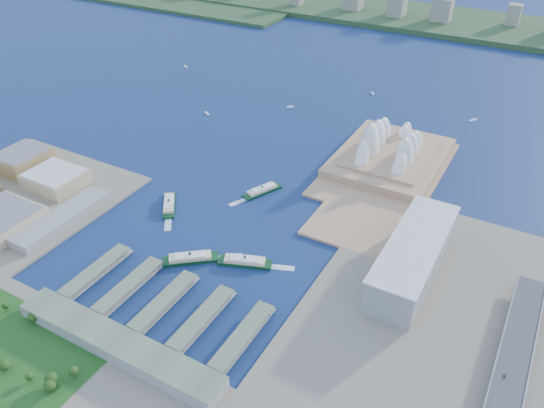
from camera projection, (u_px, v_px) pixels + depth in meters
The scene contains 19 objects.
ground at pixel (201, 255), 542.17m from camera, with size 3000.00×3000.00×0.00m, color #0F1F47.
east_land at pixel (417, 388), 407.62m from camera, with size 240.00×500.00×3.00m, color gray.
peninsula at pixel (386, 169), 685.11m from camera, with size 135.00×220.00×3.00m, color tan.
far_shore at pixel (445, 21), 1245.61m from camera, with size 2200.00×260.00×12.00m, color #2D4926.
opera_house at pixel (393, 141), 683.45m from camera, with size 134.00×180.00×58.00m, color white, non-canonical shape.
toaster_building at pixel (413, 256), 509.04m from camera, with size 45.00×155.00×35.00m, color gray.
ferry_wharves at pixel (164, 302), 479.78m from camera, with size 184.00×90.00×9.30m, color #5C684F, non-canonical shape.
terminal_building at pixel (118, 345), 433.66m from camera, with size 200.00×28.00×12.00m, color gray.
far_skyline at pixel (446, 8), 1212.40m from camera, with size 1900.00×140.00×55.00m, color gray, non-canonical shape.
ferry_a at pixel (169, 203), 613.29m from camera, with size 13.12×51.56×9.75m, color #0D3718, non-canonical shape.
ferry_b at pixel (262, 189), 638.04m from camera, with size 12.90×50.68×9.58m, color #0D3718, non-canonical shape.
ferry_c at pixel (190, 257), 532.34m from camera, with size 14.32×56.26×10.64m, color #0D3718, non-canonical shape.
ferry_d at pixel (245, 260), 528.51m from camera, with size 13.77×54.10×10.23m, color #0D3718, non-canonical shape.
boat_a at pixel (207, 113), 828.01m from camera, with size 3.12×12.49×2.41m, color white, non-canonical shape.
boat_b at pixel (290, 107), 847.39m from camera, with size 3.83×10.94×2.95m, color white, non-canonical shape.
boat_c at pixel (473, 120), 806.81m from camera, with size 3.80×13.03×2.93m, color white, non-canonical shape.
boat_d at pixel (186, 66), 1003.21m from camera, with size 3.37×15.43×2.60m, color white, non-canonical shape.
boat_e at pixel (373, 93), 894.37m from camera, with size 3.47×10.92×2.68m, color white, non-canonical shape.
car_c at pixel (505, 376), 400.51m from camera, with size 1.71×4.21×1.22m, color slate.
Camera 1 is at (269.72, -329.38, 347.61)m, focal length 35.00 mm.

